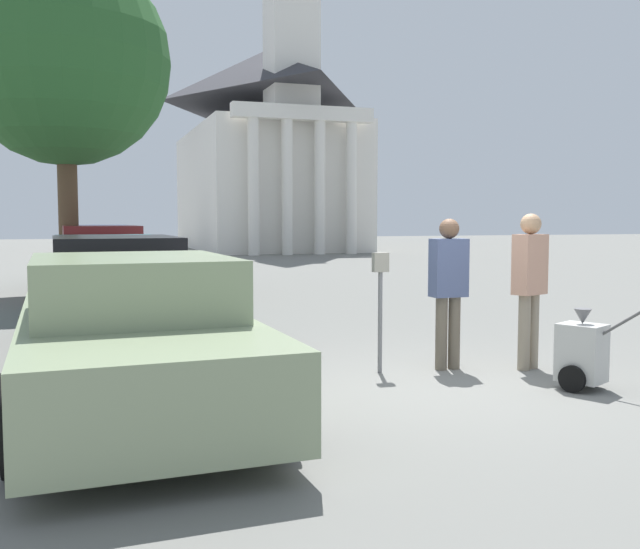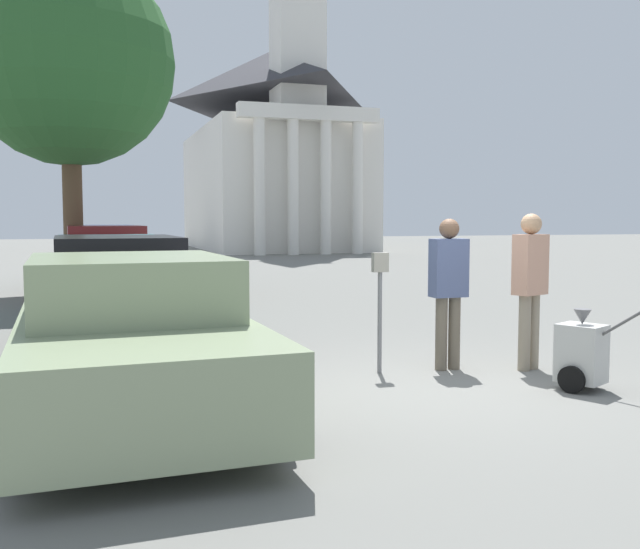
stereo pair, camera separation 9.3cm
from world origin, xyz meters
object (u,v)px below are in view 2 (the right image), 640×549
at_px(parked_car_black, 117,296).
at_px(parked_car_navy, 103,257).
at_px(parking_meter, 380,290).
at_px(equipment_cart, 582,353).
at_px(parked_car_teal, 110,279).
at_px(church, 272,141).
at_px(person_worker, 448,284).
at_px(person_supervisor, 530,280).
at_px(parked_car_maroon, 106,264).
at_px(parked_car_sage, 130,338).

relative_size(parked_car_black, parked_car_navy, 0.98).
height_order(parking_meter, equipment_cart, parking_meter).
xyz_separation_m(parked_car_teal, church, (10.02, 28.12, 5.63)).
height_order(parked_car_navy, parking_meter, parked_car_navy).
height_order(parked_car_teal, person_worker, person_worker).
bearing_deg(person_supervisor, person_worker, -39.24).
distance_m(parked_car_maroon, church, 27.00).
height_order(parked_car_maroon, parking_meter, parked_car_maroon).
height_order(parked_car_maroon, parked_car_navy, parked_car_maroon).
bearing_deg(parked_car_black, parked_car_navy, 87.85).
bearing_deg(person_worker, equipment_cart, 121.54).
relative_size(parked_car_black, parked_car_teal, 0.99).
bearing_deg(church, parked_car_sage, -106.22).
distance_m(parking_meter, equipment_cart, 2.25).
bearing_deg(parked_car_sage, person_supervisor, 2.36).
bearing_deg(parked_car_black, parking_meter, -43.52).
distance_m(parked_car_sage, person_worker, 3.72).
xyz_separation_m(person_supervisor, equipment_cart, (-0.07, -1.03, -0.67)).
height_order(parked_car_teal, equipment_cart, parked_car_teal).
relative_size(person_supervisor, church, 0.08).
bearing_deg(equipment_cart, person_worker, 95.35).
bearing_deg(parking_meter, equipment_cart, -40.05).
relative_size(parked_car_sage, church, 0.21).
relative_size(parked_car_maroon, parking_meter, 3.40).
bearing_deg(parked_car_black, parked_car_sage, -92.15).
relative_size(person_worker, equipment_cart, 1.78).
distance_m(parked_car_sage, parked_car_maroon, 10.00).
height_order(parked_car_maroon, person_worker, person_worker).
distance_m(person_worker, church, 34.79).
relative_size(parked_car_sage, person_worker, 2.84).
xyz_separation_m(parked_car_teal, parking_meter, (2.81, -5.60, 0.26)).
xyz_separation_m(parked_car_black, person_worker, (3.64, -2.55, 0.29)).
distance_m(parking_meter, person_worker, 0.84).
relative_size(person_worker, person_supervisor, 0.97).
relative_size(parked_car_black, person_worker, 2.81).
height_order(parked_car_sage, church, church).
distance_m(parked_car_navy, equipment_cart, 14.60).
height_order(person_worker, equipment_cart, person_worker).
bearing_deg(church, equipment_cart, -98.97).
xyz_separation_m(parked_car_sage, church, (10.02, 34.44, 5.66)).
xyz_separation_m(parked_car_sage, parking_meter, (2.81, 0.73, 0.29)).
distance_m(parked_car_sage, parking_meter, 2.92).
distance_m(parked_car_black, person_supervisor, 5.37).
height_order(parked_car_sage, equipment_cart, parked_car_sage).
bearing_deg(parked_car_navy, parked_car_maroon, -92.15).
xyz_separation_m(parking_meter, equipment_cart, (1.67, -1.40, -0.58)).
xyz_separation_m(parking_meter, person_worker, (0.83, -0.07, 0.05)).
bearing_deg(church, parked_car_navy, -115.28).
height_order(parked_car_maroon, person_supervisor, person_supervisor).
bearing_deg(parked_car_maroon, equipment_cart, -69.39).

